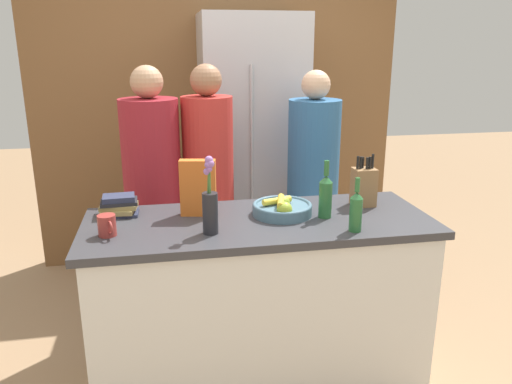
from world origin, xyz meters
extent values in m
plane|color=#A37F5B|center=(0.00, 0.00, 0.00)|extent=(14.00, 14.00, 0.00)
cube|color=silver|center=(0.00, 0.00, 0.44)|extent=(1.69, 0.66, 0.89)
cube|color=#38383D|center=(0.00, 0.00, 0.91)|extent=(1.76, 0.69, 0.04)
cube|color=brown|center=(0.00, 1.79, 1.30)|extent=(2.96, 0.12, 2.60)
cube|color=#B7B7BC|center=(0.22, 1.43, 1.00)|extent=(0.77, 0.60, 2.00)
cylinder|color=#B7B7BC|center=(0.16, 1.11, 1.10)|extent=(0.02, 0.02, 1.10)
cylinder|color=slate|center=(0.13, 0.05, 0.96)|extent=(0.31, 0.31, 0.05)
torus|color=slate|center=(0.13, 0.05, 0.98)|extent=(0.31, 0.31, 0.02)
sphere|color=#99B233|center=(0.12, -0.05, 0.99)|extent=(0.08, 0.08, 0.08)
sphere|color=#99B233|center=(0.14, 0.06, 0.99)|extent=(0.07, 0.07, 0.07)
cylinder|color=yellow|center=(0.11, 0.07, 1.00)|extent=(0.16, 0.08, 0.03)
cylinder|color=yellow|center=(0.12, 0.02, 1.01)|extent=(0.08, 0.17, 0.03)
cube|color=olive|center=(0.61, 0.12, 1.03)|extent=(0.12, 0.10, 0.21)
cylinder|color=black|center=(0.56, 0.12, 1.17)|extent=(0.01, 0.01, 0.08)
cylinder|color=black|center=(0.58, 0.12, 1.17)|extent=(0.01, 0.01, 0.08)
cylinder|color=black|center=(0.60, 0.14, 1.16)|extent=(0.01, 0.01, 0.07)
cylinder|color=black|center=(0.61, 0.12, 1.16)|extent=(0.01, 0.01, 0.07)
cylinder|color=black|center=(0.63, 0.12, 1.17)|extent=(0.01, 0.01, 0.08)
cylinder|color=black|center=(0.65, 0.12, 1.17)|extent=(0.01, 0.01, 0.09)
cylinder|color=#232328|center=(-0.26, -0.15, 1.03)|extent=(0.07, 0.07, 0.20)
cylinder|color=#477538|center=(-0.26, -0.15, 1.20)|extent=(0.01, 0.01, 0.14)
sphere|color=#9966B2|center=(-0.25, -0.15, 1.27)|extent=(0.04, 0.04, 0.04)
cylinder|color=#477538|center=(-0.26, -0.14, 1.20)|extent=(0.02, 0.01, 0.15)
sphere|color=#9966B2|center=(-0.26, -0.14, 1.28)|extent=(0.04, 0.04, 0.04)
cylinder|color=#477538|center=(-0.27, -0.14, 1.18)|extent=(0.01, 0.02, 0.10)
sphere|color=#9966B2|center=(-0.27, -0.14, 1.23)|extent=(0.03, 0.03, 0.03)
cylinder|color=#477538|center=(-0.26, -0.15, 1.19)|extent=(0.01, 0.01, 0.13)
sphere|color=#9966B2|center=(-0.27, -0.15, 1.26)|extent=(0.03, 0.03, 0.03)
cylinder|color=#477538|center=(-0.26, -0.15, 1.18)|extent=(0.01, 0.01, 0.11)
sphere|color=#9966B2|center=(-0.26, -0.15, 1.24)|extent=(0.03, 0.03, 0.03)
cube|color=orange|center=(-0.30, 0.13, 1.08)|extent=(0.19, 0.09, 0.29)
cylinder|color=#99332D|center=(-0.74, -0.09, 0.98)|extent=(0.08, 0.08, 0.10)
torus|color=#99332D|center=(-0.72, -0.13, 0.98)|extent=(0.04, 0.07, 0.07)
cube|color=#2D334C|center=(-0.70, 0.20, 0.94)|extent=(0.20, 0.14, 0.02)
cube|color=#99844C|center=(-0.71, 0.20, 0.96)|extent=(0.18, 0.16, 0.02)
cube|color=#99844C|center=(-0.70, 0.20, 0.98)|extent=(0.20, 0.13, 0.02)
cube|color=#232328|center=(-0.70, 0.21, 1.00)|extent=(0.19, 0.14, 0.02)
cube|color=#2D334C|center=(-0.70, 0.21, 1.02)|extent=(0.17, 0.12, 0.03)
cylinder|color=#286633|center=(0.34, -0.03, 1.02)|extent=(0.07, 0.07, 0.19)
cone|color=#286633|center=(0.34, -0.03, 1.13)|extent=(0.07, 0.07, 0.04)
cylinder|color=#286633|center=(0.34, -0.03, 1.19)|extent=(0.03, 0.03, 0.08)
cylinder|color=#286633|center=(0.42, -0.24, 1.01)|extent=(0.06, 0.06, 0.16)
cone|color=#286633|center=(0.42, -0.24, 1.11)|extent=(0.06, 0.06, 0.03)
cylinder|color=#286633|center=(0.42, -0.24, 1.16)|extent=(0.02, 0.02, 0.07)
cube|color=#383842|center=(-0.54, 0.71, 0.40)|extent=(0.28, 0.19, 0.80)
cylinder|color=maroon|center=(-0.54, 0.71, 1.14)|extent=(0.36, 0.36, 0.67)
sphere|color=tan|center=(-0.54, 0.71, 1.57)|extent=(0.19, 0.19, 0.19)
cube|color=#383842|center=(-0.19, 0.74, 0.40)|extent=(0.30, 0.25, 0.81)
cylinder|color=red|center=(-0.19, 0.74, 1.14)|extent=(0.32, 0.32, 0.67)
sphere|color=#996B4C|center=(-0.19, 0.74, 1.58)|extent=(0.19, 0.19, 0.19)
cube|color=#383842|center=(0.53, 0.81, 0.39)|extent=(0.32, 0.26, 0.78)
cylinder|color=#2D6093|center=(0.53, 0.81, 1.11)|extent=(0.35, 0.35, 0.65)
sphere|color=#DBAD89|center=(0.53, 0.81, 1.53)|extent=(0.19, 0.19, 0.19)
camera|label=1|loc=(-0.45, -2.35, 1.78)|focal=35.00mm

